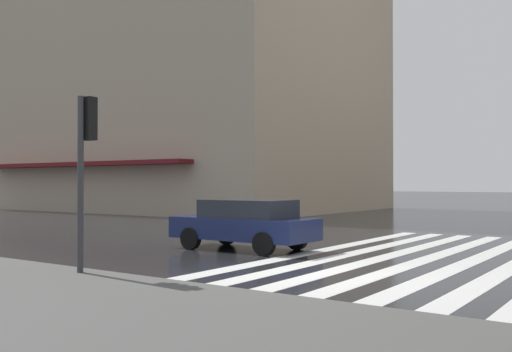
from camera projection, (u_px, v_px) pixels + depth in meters
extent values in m
plane|color=black|center=(321.00, 273.00, 12.09)|extent=(220.00, 220.00, 0.00)
cube|color=silver|center=(475.00, 260.00, 14.17)|extent=(13.00, 0.50, 0.01)
cube|color=silver|center=(434.00, 257.00, 14.74)|extent=(13.00, 0.50, 0.01)
cube|color=silver|center=(397.00, 254.00, 15.31)|extent=(13.00, 0.50, 0.01)
cube|color=silver|center=(362.00, 251.00, 15.89)|extent=(13.00, 0.50, 0.01)
cube|color=silver|center=(329.00, 249.00, 16.46)|extent=(13.00, 0.50, 0.01)
cube|color=tan|center=(182.00, 101.00, 43.22)|extent=(18.02, 25.79, 15.90)
cube|color=#591419|center=(75.00, 164.00, 35.29)|extent=(1.20, 18.05, 0.24)
cylinder|color=#333338|center=(80.00, 184.00, 11.24)|extent=(0.12, 0.12, 3.42)
cube|color=black|center=(88.00, 119.00, 11.40)|extent=(0.22, 0.30, 0.85)
sphere|color=red|center=(93.00, 105.00, 11.51)|extent=(0.17, 0.17, 0.17)
sphere|color=orange|center=(93.00, 119.00, 11.50)|extent=(0.17, 0.17, 0.17)
sphere|color=green|center=(93.00, 133.00, 11.50)|extent=(0.17, 0.17, 0.17)
cube|color=navy|center=(244.00, 228.00, 16.33)|extent=(1.75, 4.10, 0.60)
cube|color=#232833|center=(248.00, 209.00, 16.25)|extent=(1.54, 2.46, 0.50)
cylinder|color=black|center=(191.00, 238.00, 16.37)|extent=(0.20, 0.62, 0.62)
cylinder|color=black|center=(227.00, 234.00, 17.72)|extent=(0.20, 0.62, 0.62)
cylinder|color=black|center=(264.00, 244.00, 14.93)|extent=(0.20, 0.62, 0.62)
cylinder|color=black|center=(297.00, 239.00, 16.29)|extent=(0.20, 0.62, 0.62)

